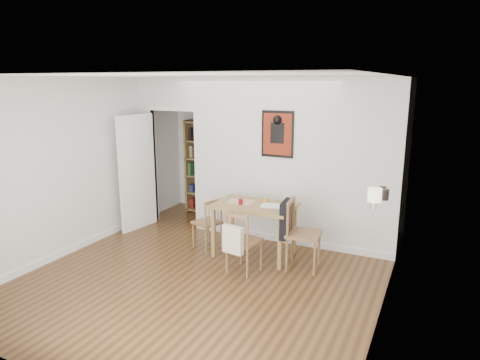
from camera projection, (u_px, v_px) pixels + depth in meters
The scene contains 15 objects.
ground at pixel (214, 268), 5.96m from camera, with size 5.20×5.20×0.00m, color brown.
room_shell at pixel (259, 161), 6.81m from camera, with size 5.20×5.20×5.20m.
dining_table at pixel (254, 210), 6.26m from camera, with size 1.16×0.74×0.79m.
chair_left at pixel (207, 223), 6.62m from camera, with size 0.51×0.51×0.80m.
chair_right at pixel (302, 233), 5.86m from camera, with size 0.60×0.54×0.98m.
chair_front at pixel (243, 241), 5.76m from camera, with size 0.50×0.55×0.86m.
bookshelf at pixel (205, 168), 8.33m from camera, with size 0.77×0.31×1.82m.
fireplace at pixel (381, 246), 5.14m from camera, with size 0.45×1.25×1.16m.
red_glass at pixel (241, 202), 6.22m from camera, with size 0.07×0.07×0.08m, color maroon.
orange_fruit at pixel (265, 200), 6.29m from camera, with size 0.08×0.08×0.08m, color orange.
placemat at pixel (241, 202), 6.35m from camera, with size 0.38×0.28×0.00m, color beige.
notebook at pixel (271, 206), 6.14m from camera, with size 0.30×0.22×0.01m, color white.
mantel_lamp at pixel (375, 196), 4.71m from camera, with size 0.15×0.15×0.24m.
ceramic_jar_a at pixel (384, 194), 5.10m from camera, with size 0.11×0.11×0.13m, color black.
ceramic_jar_b at pixel (383, 191), 5.33m from camera, with size 0.09×0.09×0.11m, color black.
Camera 1 is at (2.70, -4.84, 2.54)m, focal length 32.00 mm.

